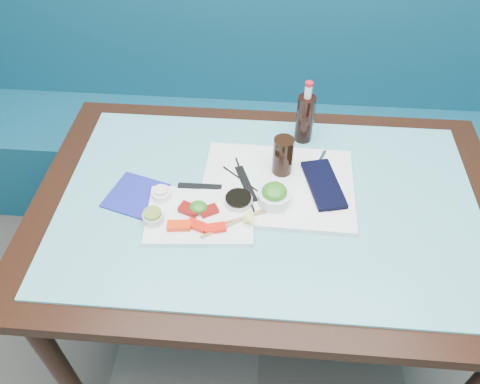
# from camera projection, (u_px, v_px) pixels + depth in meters

# --- Properties ---
(booth_bench) EXTENTS (3.00, 0.56, 1.17)m
(booth_bench) POSITION_uv_depth(u_px,v_px,m) (272.00, 126.00, 2.23)
(booth_bench) COLOR navy
(booth_bench) RESTS_ON ground
(dining_table) EXTENTS (1.40, 0.90, 0.75)m
(dining_table) POSITION_uv_depth(u_px,v_px,m) (267.00, 221.00, 1.44)
(dining_table) COLOR black
(dining_table) RESTS_ON ground
(glass_top) EXTENTS (1.22, 0.76, 0.01)m
(glass_top) POSITION_uv_depth(u_px,v_px,m) (268.00, 202.00, 1.38)
(glass_top) COLOR #5FB3BE
(glass_top) RESTS_ON dining_table
(sashimi_plate) EXTENTS (0.32, 0.24, 0.02)m
(sashimi_plate) POSITION_uv_depth(u_px,v_px,m) (200.00, 215.00, 1.33)
(sashimi_plate) COLOR white
(sashimi_plate) RESTS_ON glass_top
(salmon_left) EXTENTS (0.07, 0.04, 0.02)m
(salmon_left) POSITION_uv_depth(u_px,v_px,m) (179.00, 226.00, 1.28)
(salmon_left) COLOR #FF340A
(salmon_left) RESTS_ON sashimi_plate
(salmon_mid) EXTENTS (0.06, 0.05, 0.01)m
(salmon_mid) POSITION_uv_depth(u_px,v_px,m) (197.00, 226.00, 1.28)
(salmon_mid) COLOR red
(salmon_mid) RESTS_ON sashimi_plate
(salmon_right) EXTENTS (0.06, 0.04, 0.01)m
(salmon_right) POSITION_uv_depth(u_px,v_px,m) (215.00, 228.00, 1.27)
(salmon_right) COLOR #FF180A
(salmon_right) RESTS_ON sashimi_plate
(tuna_left) EXTENTS (0.07, 0.05, 0.02)m
(tuna_left) POSITION_uv_depth(u_px,v_px,m) (189.00, 209.00, 1.32)
(tuna_left) COLOR maroon
(tuna_left) RESTS_ON sashimi_plate
(tuna_right) EXTENTS (0.06, 0.05, 0.02)m
(tuna_right) POSITION_uv_depth(u_px,v_px,m) (209.00, 211.00, 1.32)
(tuna_right) COLOR maroon
(tuna_right) RESTS_ON sashimi_plate
(seaweed_garnish) EXTENTS (0.05, 0.05, 0.03)m
(seaweed_garnish) POSITION_uv_depth(u_px,v_px,m) (198.00, 207.00, 1.32)
(seaweed_garnish) COLOR #2C761B
(seaweed_garnish) RESTS_ON sashimi_plate
(ramekin_wasabi) EXTENTS (0.07, 0.07, 0.02)m
(ramekin_wasabi) POSITION_uv_depth(u_px,v_px,m) (153.00, 217.00, 1.29)
(ramekin_wasabi) COLOR silver
(ramekin_wasabi) RESTS_ON sashimi_plate
(wasabi_fill) EXTENTS (0.06, 0.06, 0.01)m
(wasabi_fill) POSITION_uv_depth(u_px,v_px,m) (152.00, 213.00, 1.28)
(wasabi_fill) COLOR olive
(wasabi_fill) RESTS_ON ramekin_wasabi
(ramekin_ginger) EXTENTS (0.06, 0.06, 0.02)m
(ramekin_ginger) POSITION_uv_depth(u_px,v_px,m) (161.00, 194.00, 1.36)
(ramekin_ginger) COLOR white
(ramekin_ginger) RESTS_ON sashimi_plate
(ginger_fill) EXTENTS (0.05, 0.05, 0.01)m
(ginger_fill) POSITION_uv_depth(u_px,v_px,m) (161.00, 190.00, 1.34)
(ginger_fill) COLOR #FFE3D1
(ginger_fill) RESTS_ON ramekin_ginger
(soy_dish) EXTENTS (0.08, 0.08, 0.02)m
(soy_dish) POSITION_uv_depth(u_px,v_px,m) (238.00, 201.00, 1.34)
(soy_dish) COLOR silver
(soy_dish) RESTS_ON sashimi_plate
(soy_fill) EXTENTS (0.10, 0.10, 0.01)m
(soy_fill) POSITION_uv_depth(u_px,v_px,m) (238.00, 198.00, 1.33)
(soy_fill) COLOR black
(soy_fill) RESTS_ON soy_dish
(lemon_wedge) EXTENTS (0.05, 0.05, 0.04)m
(lemon_wedge) POSITION_uv_depth(u_px,v_px,m) (251.00, 220.00, 1.28)
(lemon_wedge) COLOR #F8FF78
(lemon_wedge) RESTS_ON sashimi_plate
(chopstick_sleeve) EXTENTS (0.13, 0.02, 0.00)m
(chopstick_sleeve) POSITION_uv_depth(u_px,v_px,m) (200.00, 186.00, 1.39)
(chopstick_sleeve) COLOR black
(chopstick_sleeve) RESTS_ON sashimi_plate
(wooden_chopstick_a) EXTENTS (0.18, 0.08, 0.01)m
(wooden_chopstick_a) POSITION_uv_depth(u_px,v_px,m) (238.00, 219.00, 1.30)
(wooden_chopstick_a) COLOR #A1724B
(wooden_chopstick_a) RESTS_ON sashimi_plate
(wooden_chopstick_b) EXTENTS (0.21, 0.15, 0.01)m
(wooden_chopstick_b) POSITION_uv_depth(u_px,v_px,m) (242.00, 219.00, 1.30)
(wooden_chopstick_b) COLOR #9E874A
(wooden_chopstick_b) RESTS_ON sashimi_plate
(serving_tray) EXTENTS (0.46, 0.35, 0.02)m
(serving_tray) POSITION_uv_depth(u_px,v_px,m) (278.00, 186.00, 1.41)
(serving_tray) COLOR white
(serving_tray) RESTS_ON glass_top
(paper_placemat) EXTENTS (0.36, 0.29, 0.00)m
(paper_placemat) POSITION_uv_depth(u_px,v_px,m) (278.00, 183.00, 1.40)
(paper_placemat) COLOR white
(paper_placemat) RESTS_ON serving_tray
(seaweed_bowl) EXTENTS (0.11, 0.11, 0.04)m
(seaweed_bowl) POSITION_uv_depth(u_px,v_px,m) (274.00, 197.00, 1.33)
(seaweed_bowl) COLOR white
(seaweed_bowl) RESTS_ON serving_tray
(seaweed_salad) EXTENTS (0.09, 0.09, 0.04)m
(seaweed_salad) POSITION_uv_depth(u_px,v_px,m) (274.00, 191.00, 1.32)
(seaweed_salad) COLOR #2C7A1C
(seaweed_salad) RESTS_ON seaweed_bowl
(cola_glass) EXTENTS (0.08, 0.08, 0.13)m
(cola_glass) POSITION_uv_depth(u_px,v_px,m) (283.00, 156.00, 1.39)
(cola_glass) COLOR black
(cola_glass) RESTS_ON serving_tray
(navy_pouch) EXTENTS (0.13, 0.22, 0.02)m
(navy_pouch) POSITION_uv_depth(u_px,v_px,m) (323.00, 184.00, 1.39)
(navy_pouch) COLOR black
(navy_pouch) RESTS_ON serving_tray
(fork) EXTENTS (0.05, 0.09, 0.01)m
(fork) POSITION_uv_depth(u_px,v_px,m) (320.00, 161.00, 1.46)
(fork) COLOR white
(fork) RESTS_ON serving_tray
(black_chopstick_a) EXTENTS (0.08, 0.22, 0.01)m
(black_chopstick_a) POSITION_uv_depth(u_px,v_px,m) (245.00, 183.00, 1.40)
(black_chopstick_a) COLOR black
(black_chopstick_a) RESTS_ON serving_tray
(black_chopstick_b) EXTENTS (0.16, 0.14, 0.01)m
(black_chopstick_b) POSITION_uv_depth(u_px,v_px,m) (247.00, 184.00, 1.40)
(black_chopstick_b) COLOR black
(black_chopstick_b) RESTS_ON serving_tray
(tray_sleeve) EXTENTS (0.08, 0.15, 0.00)m
(tray_sleeve) POSITION_uv_depth(u_px,v_px,m) (246.00, 184.00, 1.40)
(tray_sleeve) COLOR black
(tray_sleeve) RESTS_ON serving_tray
(cola_bottle_body) EXTENTS (0.07, 0.07, 0.16)m
(cola_bottle_body) POSITION_uv_depth(u_px,v_px,m) (305.00, 119.00, 1.51)
(cola_bottle_body) COLOR black
(cola_bottle_body) RESTS_ON glass_top
(cola_bottle_neck) EXTENTS (0.03, 0.03, 0.04)m
(cola_bottle_neck) POSITION_uv_depth(u_px,v_px,m) (308.00, 91.00, 1.43)
(cola_bottle_neck) COLOR white
(cola_bottle_neck) RESTS_ON cola_bottle_body
(cola_bottle_cap) EXTENTS (0.03, 0.03, 0.01)m
(cola_bottle_cap) POSITION_uv_depth(u_px,v_px,m) (309.00, 84.00, 1.41)
(cola_bottle_cap) COLOR red
(cola_bottle_cap) RESTS_ON cola_bottle_neck
(blue_napkin) EXTENTS (0.19, 0.19, 0.01)m
(blue_napkin) POSITION_uv_depth(u_px,v_px,m) (136.00, 195.00, 1.39)
(blue_napkin) COLOR navy
(blue_napkin) RESTS_ON glass_top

